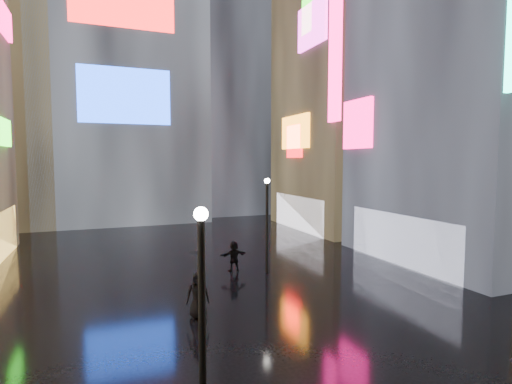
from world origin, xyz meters
TOP-DOWN VIEW (x-y plane):
  - ground at (0.00, 20.00)m, footprint 140.00×140.00m
  - building_right_mid at (15.98, 17.01)m, footprint 10.28×13.70m
  - building_right_far at (15.98, 30.00)m, footprint 10.28×12.00m
  - tower_main at (-3.00, 43.97)m, footprint 16.00×14.20m
  - tower_flank_right at (9.00, 46.00)m, footprint 12.00×12.00m
  - lamp_near at (-3.37, 6.46)m, footprint 0.30×0.30m
  - lamp_far at (3.12, 18.33)m, footprint 0.30×0.30m
  - pedestrian_4 at (-1.85, 13.49)m, footprint 1.01×0.78m
  - pedestrian_5 at (1.54, 19.35)m, footprint 1.58×0.58m
  - umbrella_2 at (-1.85, 13.49)m, footprint 1.25×1.24m

SIDE VIEW (x-z plane):
  - ground at x=0.00m, z-range 0.00..0.00m
  - pedestrian_5 at x=1.54m, z-range 0.00..1.67m
  - pedestrian_4 at x=-1.85m, z-range 0.00..1.83m
  - umbrella_2 at x=-1.85m, z-range 1.83..2.71m
  - lamp_near at x=-3.37m, z-range 0.34..5.54m
  - lamp_far at x=3.12m, z-range 0.34..5.54m
  - building_right_far at x=15.98m, z-range -0.02..27.98m
  - building_right_mid at x=15.98m, z-range -0.01..29.99m
  - tower_flank_right at x=9.00m, z-range 0.00..34.00m
  - tower_main at x=-3.00m, z-range 0.01..42.01m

